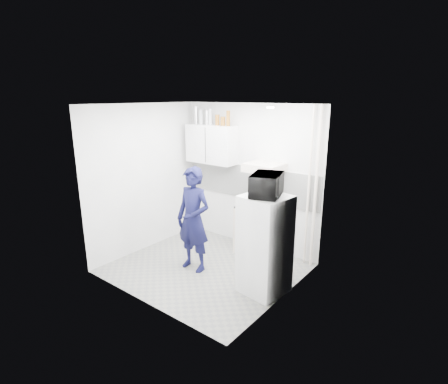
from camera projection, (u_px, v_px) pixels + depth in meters
The scene contains 24 objects.
floor at pixel (206, 268), 5.71m from camera, with size 2.80×2.80×0.00m, color gray.
ceiling at pixel (203, 104), 5.01m from camera, with size 2.80×2.80×0.00m, color white.
wall_back at pixel (250, 177), 6.31m from camera, with size 2.80×2.80×0.00m, color white.
wall_left at pixel (145, 178), 6.19m from camera, with size 2.60×2.60×0.00m, color white.
wall_right at pixel (286, 209), 4.53m from camera, with size 2.60×2.60×0.00m, color white.
person at pixel (193, 220), 5.49m from camera, with size 0.61×0.40×1.68m, color black.
stove at pixel (253, 230), 6.20m from camera, with size 0.52×0.52×0.84m, color silver.
fridge at pixel (265, 245), 4.87m from camera, with size 0.59×0.59×1.42m, color white.
stove_top at pixel (254, 207), 6.08m from camera, with size 0.50×0.50×0.03m, color black.
saucepan at pixel (256, 204), 6.05m from camera, with size 0.16×0.16×0.09m, color silver.
microwave at pixel (267, 185), 4.64m from camera, with size 0.37×0.55×0.31m, color black.
bottle_a at pixel (196, 115), 6.56m from camera, with size 0.08×0.08×0.32m, color silver.
bottle_b at pixel (201, 117), 6.50m from camera, with size 0.07×0.07×0.27m, color #B2B7BC.
bottle_c at pixel (207, 118), 6.41m from camera, with size 0.06×0.06×0.26m, color silver.
bottle_d at pixel (210, 117), 6.36m from camera, with size 0.06×0.06×0.29m, color #B2B7BC.
canister_a at pixel (217, 120), 6.27m from camera, with size 0.08×0.08×0.19m, color brown.
canister_b at pixel (223, 121), 6.20m from camera, with size 0.08×0.08×0.16m, color brown.
bottle_e at pixel (228, 118), 6.12m from camera, with size 0.07×0.07×0.27m, color brown.
upper_cabinet at pixel (212, 144), 6.47m from camera, with size 1.00×0.35×0.70m, color white.
range_hood at pixel (264, 168), 5.78m from camera, with size 0.60×0.50×0.14m, color silver.
backsplash at pixel (249, 182), 6.33m from camera, with size 2.74×0.03×0.60m, color white.
pipe_a at pixel (316, 189), 5.48m from camera, with size 0.05×0.05×2.60m, color silver.
pipe_b at pixel (309, 188), 5.55m from camera, with size 0.04×0.04×2.60m, color silver.
ceiling_spot_fixture at pixel (270, 108), 4.58m from camera, with size 0.10×0.10×0.02m, color white.
Camera 1 is at (3.42, -3.89, 2.73)m, focal length 28.00 mm.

